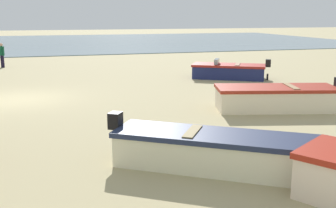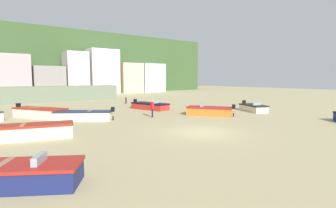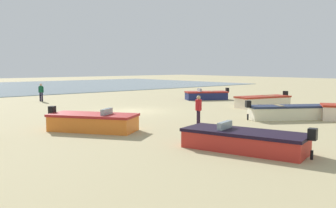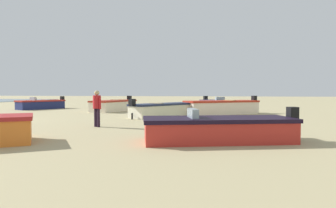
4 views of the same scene
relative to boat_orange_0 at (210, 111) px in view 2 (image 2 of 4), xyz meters
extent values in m
plane|color=tan|center=(-5.95, -5.25, -0.43)|extent=(160.00, 160.00, 0.00)
cube|color=#365029|center=(-5.95, 60.75, 7.19)|extent=(90.00, 32.00, 15.26)
cube|color=#647059|center=(-9.13, 24.75, 0.77)|extent=(20.16, 2.40, 2.41)
cube|color=#A69094|center=(-13.02, 41.50, 3.73)|extent=(5.91, 5.50, 8.32)
cube|color=gray|center=(-6.63, 41.65, 2.65)|extent=(6.11, 5.80, 6.17)
cube|color=beige|center=(-0.89, 41.34, 4.31)|extent=(4.68, 5.17, 9.50)
cube|color=silver|center=(5.42, 41.40, 4.78)|extent=(6.74, 5.31, 10.44)
cube|color=#CABC8E|center=(12.48, 41.30, 3.29)|extent=(5.73, 5.09, 7.45)
cube|color=#ABB5C4|center=(18.85, 42.03, 3.32)|extent=(6.45, 6.56, 7.52)
cube|color=orange|center=(0.00, 0.01, -0.07)|extent=(3.72, 4.42, 0.72)
cube|color=#A22020|center=(0.00, 0.01, 0.35)|extent=(3.84, 4.54, 0.12)
cube|color=black|center=(1.26, -1.89, 0.53)|extent=(0.42, 0.41, 0.40)
cylinder|color=black|center=(1.26, -1.89, -0.25)|extent=(0.14, 0.14, 0.36)
cube|color=#8C9EA8|center=(-0.41, 0.62, 0.55)|extent=(0.95, 0.72, 0.28)
cube|color=beige|center=(-15.30, -0.70, -0.06)|extent=(4.56, 2.55, 0.75)
cube|color=maroon|center=(-15.30, -0.70, 0.38)|extent=(4.68, 2.66, 0.12)
cube|color=#95714A|center=(-15.83, -0.57, 0.43)|extent=(0.56, 1.32, 0.08)
cube|color=navy|center=(-16.76, -8.05, -0.10)|extent=(4.07, 3.20, 0.67)
cube|color=maroon|center=(-16.76, -8.05, 0.30)|extent=(4.19, 3.31, 0.12)
cube|color=#8C9EA8|center=(-16.18, -8.38, 0.50)|extent=(0.61, 0.86, 0.28)
cube|color=#9B6950|center=(-17.18, -7.81, 0.35)|extent=(0.83, 1.20, 0.08)
cube|color=beige|center=(6.07, -0.57, -0.12)|extent=(2.55, 3.60, 0.63)
cube|color=black|center=(6.07, -0.57, 0.25)|extent=(2.66, 3.72, 0.12)
cube|color=black|center=(6.69, 1.14, 0.43)|extent=(0.40, 0.37, 0.40)
cylinder|color=black|center=(6.69, 1.14, -0.28)|extent=(0.13, 0.13, 0.31)
cube|color=#8C9EA8|center=(5.87, -1.11, 0.45)|extent=(0.92, 0.50, 0.28)
cube|color=beige|center=(-10.88, 4.15, -0.08)|extent=(4.57, 3.59, 0.71)
cube|color=#1F2845|center=(-10.88, 4.15, 0.34)|extent=(4.69, 3.71, 0.12)
cube|color=black|center=(-8.78, 2.77, 0.52)|extent=(0.41, 0.42, 0.40)
cylinder|color=black|center=(-8.78, 2.77, -0.26)|extent=(0.14, 0.14, 0.36)
cube|color=olive|center=(-10.39, 3.83, 0.39)|extent=(0.78, 1.01, 0.08)
cube|color=beige|center=(-13.64, 7.74, -0.03)|extent=(4.02, 5.16, 0.82)
cube|color=#A12616|center=(-13.64, 7.74, 0.44)|extent=(4.14, 5.29, 0.12)
cube|color=black|center=(-15.11, 10.08, 0.62)|extent=(0.42, 0.41, 0.40)
cylinder|color=black|center=(-15.11, 10.08, -0.23)|extent=(0.14, 0.14, 0.41)
cube|color=olive|center=(-13.98, 8.29, 0.49)|extent=(1.21, 0.88, 0.08)
cube|color=#B42A22|center=(-2.12, 7.56, -0.11)|extent=(2.80, 4.83, 0.64)
cube|color=black|center=(-2.12, 7.56, 0.27)|extent=(2.91, 4.94, 0.12)
cube|color=black|center=(-2.78, 9.93, 0.45)|extent=(0.38, 0.36, 0.40)
cylinder|color=black|center=(-2.78, 9.93, -0.27)|extent=(0.12, 0.12, 0.32)
cube|color=#8C9EA8|center=(-1.91, 6.79, 0.47)|extent=(1.01, 0.46, 0.28)
cylinder|color=#502E28|center=(-1.38, 15.27, 0.02)|extent=(0.25, 0.25, 0.90)
cylinder|color=black|center=(-5.16, 2.17, -0.02)|extent=(0.19, 0.19, 0.82)
cylinder|color=black|center=(-5.06, 2.35, -0.02)|extent=(0.19, 0.19, 0.82)
cylinder|color=#B21C22|center=(-5.11, 2.26, 0.68)|extent=(0.46, 0.46, 0.58)
cylinder|color=#B21C22|center=(-5.22, 2.07, 0.64)|extent=(0.12, 0.12, 0.54)
cylinder|color=#B21C22|center=(-5.00, 2.45, 0.64)|extent=(0.12, 0.12, 0.54)
sphere|color=tan|center=(-5.11, 2.26, 1.08)|extent=(0.30, 0.30, 0.22)
camera|label=1|loc=(-7.37, 12.14, 3.03)|focal=42.83mm
camera|label=2|loc=(-17.46, -17.45, 3.12)|focal=27.13mm
camera|label=3|loc=(9.08, 16.04, 2.75)|focal=39.61mm
camera|label=4|loc=(7.33, 7.62, 1.15)|focal=31.91mm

